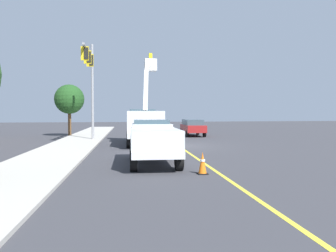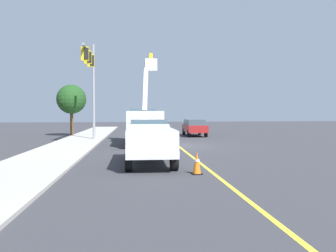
{
  "view_description": "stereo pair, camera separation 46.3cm",
  "coord_description": "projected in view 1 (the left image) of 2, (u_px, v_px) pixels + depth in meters",
  "views": [
    {
      "loc": [
        -23.55,
        4.77,
        2.45
      ],
      "look_at": [
        1.23,
        0.57,
        1.4
      ],
      "focal_mm": 35.78,
      "sensor_mm": 36.0,
      "label": 1
    },
    {
      "loc": [
        -23.62,
        4.31,
        2.45
      ],
      "look_at": [
        1.23,
        0.57,
        1.4
      ],
      "focal_mm": 35.78,
      "sensor_mm": 36.0,
      "label": 2
    }
  ],
  "objects": [
    {
      "name": "passing_minivan",
      "position": [
        193.0,
        126.0,
        34.36
      ],
      "size": [
        4.89,
        2.15,
        1.69
      ],
      "color": "maroon",
      "rests_on": "ground"
    },
    {
      "name": "ground",
      "position": [
        179.0,
        146.0,
        24.09
      ],
      "size": [
        120.0,
        120.0,
        0.0
      ],
      "primitive_type": "plane",
      "color": "#38383D"
    },
    {
      "name": "service_pickup_truck",
      "position": [
        153.0,
        140.0,
        15.63
      ],
      "size": [
        5.7,
        2.42,
        2.06
      ],
      "color": "silver",
      "rests_on": "ground"
    },
    {
      "name": "lane_centre_stripe",
      "position": [
        179.0,
        146.0,
        24.09
      ],
      "size": [
        49.94,
        2.7,
        0.01
      ],
      "primitive_type": "cube",
      "rotation": [
        0.0,
        0.0,
        -0.05
      ],
      "color": "yellow",
      "rests_on": "ground"
    },
    {
      "name": "utility_bucket_truck",
      "position": [
        144.0,
        123.0,
        25.68
      ],
      "size": [
        8.32,
        2.93,
        6.99
      ],
      "color": "silver",
      "rests_on": "ground"
    },
    {
      "name": "street_tree_right",
      "position": [
        69.0,
        99.0,
        33.5
      ],
      "size": [
        2.94,
        2.94,
        5.22
      ],
      "color": "brown",
      "rests_on": "ground"
    },
    {
      "name": "traffic_signal_mast",
      "position": [
        90.0,
        73.0,
        27.13
      ],
      "size": [
        5.8,
        0.73,
        8.28
      ],
      "color": "gray",
      "rests_on": "ground"
    },
    {
      "name": "traffic_cone_mid_front",
      "position": [
        161.0,
        135.0,
        29.92
      ],
      "size": [
        0.4,
        0.4,
        0.8
      ],
      "color": "black",
      "rests_on": "ground"
    },
    {
      "name": "traffic_cone_leading",
      "position": [
        203.0,
        163.0,
        13.17
      ],
      "size": [
        0.4,
        0.4,
        0.88
      ],
      "color": "black",
      "rests_on": "ground"
    },
    {
      "name": "sidewalk_far_side",
      "position": [
        69.0,
        146.0,
        23.19
      ],
      "size": [
        60.11,
        6.65,
        0.12
      ],
      "primitive_type": "cube",
      "rotation": [
        0.0,
        0.0,
        -0.05
      ],
      "color": "#B2ADA3",
      "rests_on": "ground"
    }
  ]
}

